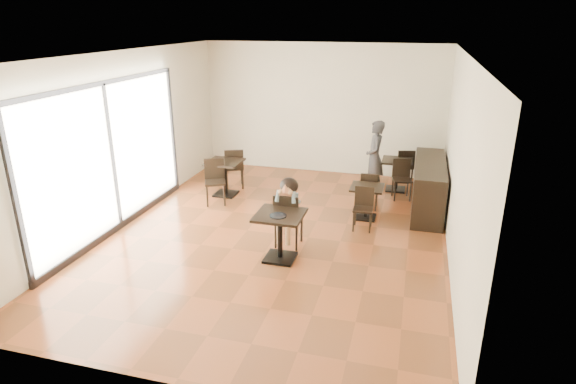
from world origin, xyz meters
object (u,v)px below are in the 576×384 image
(chair_left_a, at_px, (234,168))
(chair_back_b, at_px, (402,180))
(cafe_table_mid, at_px, (366,202))
(chair_left_b, at_px, (215,182))
(chair_back_a, at_px, (404,166))
(chair_mid_a, at_px, (369,190))
(adult_patron, at_px, (375,157))
(cafe_table_back, at_px, (396,175))
(child_chair, at_px, (289,219))
(child_table, at_px, (280,237))
(cafe_table_left, at_px, (225,178))
(child, at_px, (289,212))
(chair_mid_b, at_px, (363,209))

(chair_left_a, distance_m, chair_back_b, 3.81)
(chair_back_b, bearing_deg, cafe_table_mid, -128.24)
(chair_left_b, distance_m, chair_back_a, 4.48)
(chair_mid_a, bearing_deg, chair_back_b, -131.97)
(adult_patron, distance_m, cafe_table_back, 0.74)
(chair_mid_a, distance_m, chair_left_b, 3.24)
(child_chair, relative_size, chair_back_a, 1.12)
(child_table, height_order, chair_back_a, chair_back_a)
(child_chair, bearing_deg, cafe_table_mid, -126.97)
(chair_back_b, bearing_deg, cafe_table_back, 92.57)
(chair_left_a, bearing_deg, cafe_table_left, 65.50)
(child, xyz_separation_m, chair_mid_a, (1.16, 2.10, -0.21))
(cafe_table_mid, bearing_deg, adult_patron, 90.53)
(chair_mid_b, bearing_deg, cafe_table_left, 159.93)
(child_chair, bearing_deg, adult_patron, -110.47)
(cafe_table_left, relative_size, chair_mid_a, 0.98)
(cafe_table_mid, bearing_deg, chair_mid_a, 90.00)
(child, height_order, chair_back_a, child)
(cafe_table_left, bearing_deg, child, -45.58)
(cafe_table_left, xyz_separation_m, chair_back_a, (3.81, 1.80, 0.04))
(child_table, distance_m, cafe_table_mid, 2.40)
(child, bearing_deg, child_chair, 0.00)
(child_table, relative_size, chair_left_a, 0.85)
(cafe_table_left, xyz_separation_m, chair_mid_a, (3.18, 0.03, 0.01))
(chair_mid_a, relative_size, chair_mid_b, 1.00)
(cafe_table_mid, bearing_deg, chair_mid_b, -90.00)
(cafe_table_left, bearing_deg, chair_mid_b, -18.51)
(adult_patron, height_order, chair_left_a, adult_patron)
(child_table, relative_size, adult_patron, 0.49)
(child_chair, distance_m, chair_mid_b, 1.53)
(child_table, relative_size, child, 0.66)
(child, height_order, chair_mid_a, child)
(child_table, relative_size, chair_back_b, 0.93)
(adult_patron, xyz_separation_m, cafe_table_mid, (0.01, -1.53, -0.49))
(child_chair, bearing_deg, chair_left_a, -52.28)
(child, bearing_deg, chair_mid_b, 40.56)
(chair_back_a, relative_size, chair_back_b, 1.00)
(child_chair, distance_m, chair_left_a, 3.30)
(cafe_table_mid, relative_size, cafe_table_left, 0.84)
(adult_patron, distance_m, chair_back_a, 1.08)
(chair_mid_a, distance_m, chair_back_b, 0.96)
(child, bearing_deg, adult_patron, 69.53)
(child_chair, height_order, chair_mid_a, child_chair)
(chair_left_a, bearing_deg, child_chair, 103.22)
(child_table, xyz_separation_m, chair_mid_b, (1.16, 1.55, -0.00))
(chair_left_b, xyz_separation_m, chair_back_a, (3.81, 2.35, -0.04))
(chair_mid_b, relative_size, chair_left_a, 0.84)
(chair_left_b, distance_m, chair_back_b, 4.03)
(cafe_table_back, relative_size, chair_mid_a, 0.90)
(child_chair, bearing_deg, chair_left_b, -36.81)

